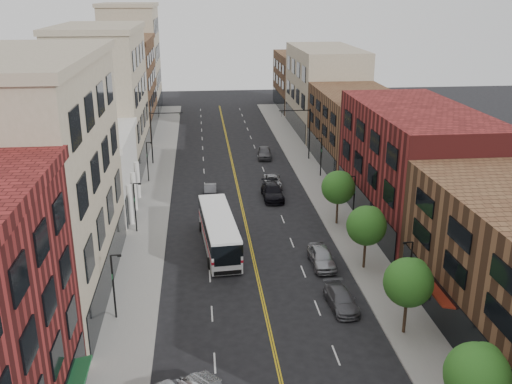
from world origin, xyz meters
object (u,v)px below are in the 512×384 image
object	(u,v)px
car_parked_far	(322,257)
car_lane_a	(272,192)
city_bus	(219,229)
car_parked_mid	(341,299)
car_lane_b	(272,181)
car_lane_behind	(210,189)
car_lane_c	(264,152)

from	to	relation	value
car_parked_far	car_lane_a	size ratio (longest dim) A/B	0.86
city_bus	car_parked_mid	world-z (taller)	city_bus
car_parked_mid	car_lane_b	world-z (taller)	car_parked_mid
car_parked_far	car_lane_b	xyz separation A→B (m)	(-1.50, 21.85, -0.16)
car_lane_behind	car_lane_a	distance (m)	7.43
city_bus	car_parked_far	xyz separation A→B (m)	(8.78, -4.66, -1.01)
car_parked_far	city_bus	bearing A→B (deg)	151.12
car_parked_mid	car_lane_c	xyz separation A→B (m)	(-0.99, 41.60, 0.14)
car_lane_b	city_bus	bearing A→B (deg)	-109.60
car_parked_far	car_lane_b	bearing A→B (deg)	93.01
car_lane_a	car_lane_behind	bearing A→B (deg)	162.80
car_lane_c	city_bus	bearing A→B (deg)	-100.01
car_lane_behind	car_lane_a	bearing A→B (deg)	165.08
car_lane_c	car_lane_b	bearing A→B (deg)	-87.70
car_lane_a	car_lane_c	xyz separation A→B (m)	(1.09, 17.11, -0.01)
city_bus	car_lane_b	world-z (taller)	city_bus
city_bus	car_lane_c	bearing A→B (deg)	70.97
car_parked_mid	car_parked_far	size ratio (longest dim) A/B	0.96
car_parked_mid	car_parked_far	distance (m)	7.02
car_parked_mid	car_lane_b	distance (m)	28.91
car_lane_a	car_lane_c	world-z (taller)	car_lane_a
car_parked_far	car_lane_c	size ratio (longest dim) A/B	1.02
city_bus	car_lane_behind	size ratio (longest dim) A/B	3.06
city_bus	car_parked_mid	xyz separation A→B (m)	(8.78, -11.68, -1.16)
car_lane_a	car_parked_mid	bearing A→B (deg)	-85.54
car_lane_b	car_lane_a	bearing A→B (deg)	-94.16
car_parked_mid	car_lane_b	size ratio (longest dim) A/B	0.98
car_parked_far	car_lane_b	world-z (taller)	car_parked_far
car_lane_a	car_lane_c	bearing A→B (deg)	85.98
car_lane_a	car_lane_b	distance (m)	4.42
city_bus	car_lane_c	world-z (taller)	city_bus
car_lane_c	car_parked_far	bearing A→B (deg)	-83.77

